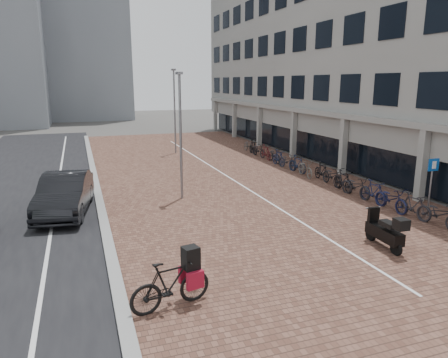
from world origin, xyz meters
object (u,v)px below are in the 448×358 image
hero_bike (171,284)px  car_dark (65,194)px  parking_sign (432,178)px  scooter_mid (385,230)px

hero_bike → car_dark: bearing=3.7°
hero_bike → parking_sign: size_ratio=0.90×
hero_bike → scooter_mid: bearing=-91.9°
scooter_mid → parking_sign: parking_sign is taller
hero_bike → scooter_mid: (7.44, 1.38, -0.03)m
parking_sign → scooter_mid: bearing=-150.6°
scooter_mid → parking_sign: 4.64m
scooter_mid → parking_sign: bearing=30.9°
scooter_mid → car_dark: bearing=146.0°
hero_bike → parking_sign: (11.44, 3.51, 0.96)m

